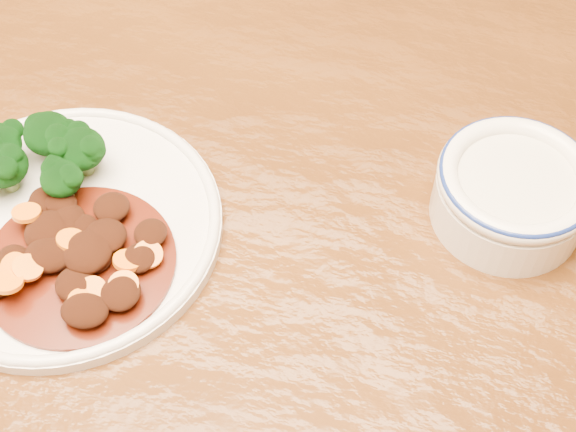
# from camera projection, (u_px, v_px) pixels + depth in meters

# --- Properties ---
(dining_table) EXTENTS (1.60, 1.08, 0.75)m
(dining_table) POSITION_uv_depth(u_px,v_px,m) (132.00, 293.00, 0.74)
(dining_table) COLOR #562E0F
(dining_table) RESTS_ON ground
(dinner_plate) EXTENTS (0.27, 0.27, 0.02)m
(dinner_plate) POSITION_uv_depth(u_px,v_px,m) (64.00, 226.00, 0.67)
(dinner_plate) COLOR silver
(dinner_plate) RESTS_ON dining_table
(broccoli_florets) EXTENTS (0.13, 0.10, 0.05)m
(broccoli_florets) POSITION_uv_depth(u_px,v_px,m) (29.00, 156.00, 0.68)
(broccoli_florets) COLOR olive
(broccoli_florets) RESTS_ON dinner_plate
(mince_stew) EXTENTS (0.16, 0.16, 0.03)m
(mince_stew) POSITION_uv_depth(u_px,v_px,m) (78.00, 252.00, 0.64)
(mince_stew) COLOR #491307
(mince_stew) RESTS_ON dinner_plate
(dip_bowl) EXTENTS (0.13, 0.13, 0.06)m
(dip_bowl) POSITION_uv_depth(u_px,v_px,m) (513.00, 191.00, 0.66)
(dip_bowl) COLOR silver
(dip_bowl) RESTS_ON dining_table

